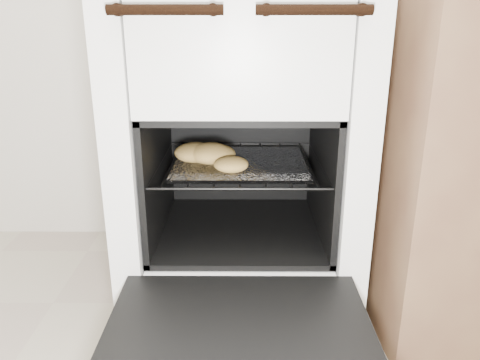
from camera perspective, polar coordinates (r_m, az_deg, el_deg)
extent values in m
cube|color=white|center=(1.42, 0.03, 4.78)|extent=(0.65, 0.69, 1.00)
cylinder|color=black|center=(1.02, -9.13, 19.81)|extent=(0.24, 0.02, 0.02)
cylinder|color=black|center=(1.02, 9.04, 19.81)|extent=(0.24, 0.02, 0.02)
cube|color=black|center=(1.03, -0.11, -18.45)|extent=(0.56, 0.43, 0.03)
cube|color=white|center=(1.04, -0.11, -19.30)|extent=(0.59, 0.46, 0.02)
cylinder|color=black|center=(1.37, -9.78, 2.06)|extent=(0.01, 0.46, 0.01)
cylinder|color=black|center=(1.37, 9.83, 2.04)|extent=(0.01, 0.46, 0.01)
cylinder|color=black|center=(1.14, -0.03, -1.11)|extent=(0.47, 0.01, 0.01)
cylinder|color=black|center=(1.56, 0.05, 4.42)|extent=(0.47, 0.01, 0.01)
cylinder|color=black|center=(1.36, -8.21, 2.07)|extent=(0.01, 0.43, 0.01)
cylinder|color=black|center=(1.36, -5.49, 2.08)|extent=(0.01, 0.43, 0.01)
cylinder|color=black|center=(1.35, -2.74, 2.08)|extent=(0.01, 0.43, 0.01)
cylinder|color=black|center=(1.35, 0.02, 2.08)|extent=(0.01, 0.43, 0.01)
cylinder|color=black|center=(1.35, 2.78, 2.07)|extent=(0.01, 0.43, 0.01)
cylinder|color=black|center=(1.36, 5.53, 2.06)|extent=(0.01, 0.43, 0.01)
cylinder|color=black|center=(1.36, 8.26, 2.05)|extent=(0.01, 0.43, 0.01)
cube|color=white|center=(1.33, 0.01, 2.07)|extent=(0.37, 0.33, 0.01)
ellipsoid|color=tan|center=(1.31, -3.64, 3.28)|extent=(0.13, 0.13, 0.06)
ellipsoid|color=tan|center=(1.33, -5.44, 3.39)|extent=(0.16, 0.16, 0.05)
ellipsoid|color=tan|center=(1.23, -1.09, 1.94)|extent=(0.12, 0.12, 0.04)
ellipsoid|color=tan|center=(1.32, -3.13, 3.22)|extent=(0.14, 0.14, 0.05)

